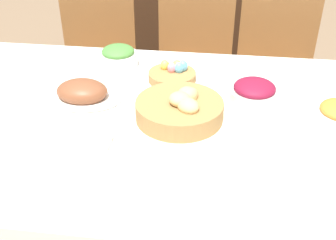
{
  "coord_description": "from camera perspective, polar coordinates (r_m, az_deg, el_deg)",
  "views": [
    {
      "loc": [
        0.17,
        -1.21,
        1.53
      ],
      "look_at": [
        0.02,
        -0.08,
        0.81
      ],
      "focal_mm": 45.0,
      "sensor_mm": 36.0,
      "label": 1
    }
  ],
  "objects": [
    {
      "name": "dining_table",
      "position": [
        1.68,
        -0.27,
        -10.72
      ],
      "size": [
        1.8,
        1.11,
        0.77
      ],
      "color": "white",
      "rests_on": "ground"
    },
    {
      "name": "chair_far_center",
      "position": [
        2.36,
        3.25,
        7.41
      ],
      "size": [
        0.45,
        0.45,
        1.0
      ],
      "rotation": [
        0.0,
        0.0,
        -0.06
      ],
      "color": "brown",
      "rests_on": "ground"
    },
    {
      "name": "chair_far_left",
      "position": [
        2.46,
        -9.58,
        8.03
      ],
      "size": [
        0.45,
        0.45,
        1.0
      ],
      "rotation": [
        0.0,
        0.0,
        0.08
      ],
      "color": "brown",
      "rests_on": "ground"
    },
    {
      "name": "chair_far_right",
      "position": [
        2.38,
        14.33,
        6.58
      ],
      "size": [
        0.42,
        0.42,
        1.0
      ],
      "rotation": [
        0.0,
        0.0,
        -0.01
      ],
      "color": "brown",
      "rests_on": "ground"
    },
    {
      "name": "sideboard",
      "position": [
        3.09,
        0.17,
        12.45
      ],
      "size": [
        1.12,
        0.44,
        0.94
      ],
      "color": "#3D2616",
      "rests_on": "ground"
    },
    {
      "name": "bread_basket",
      "position": [
        1.41,
        1.7,
        1.57
      ],
      "size": [
        0.3,
        0.3,
        0.11
      ],
      "color": "#9E7542",
      "rests_on": "dining_table"
    },
    {
      "name": "egg_basket",
      "position": [
        1.67,
        0.67,
        6.2
      ],
      "size": [
        0.19,
        0.19,
        0.08
      ],
      "color": "#9E7542",
      "rests_on": "dining_table"
    },
    {
      "name": "ham_platter",
      "position": [
        1.56,
        -11.54,
        3.64
      ],
      "size": [
        0.29,
        0.2,
        0.08
      ],
      "color": "silver",
      "rests_on": "dining_table"
    },
    {
      "name": "green_salad_bowl",
      "position": [
        1.79,
        -6.74,
        8.52
      ],
      "size": [
        0.16,
        0.16,
        0.09
      ],
      "color": "silver",
      "rests_on": "dining_table"
    },
    {
      "name": "beet_salad_bowl",
      "position": [
        1.53,
        11.57,
        3.59
      ],
      "size": [
        0.17,
        0.17,
        0.09
      ],
      "color": "silver",
      "rests_on": "dining_table"
    },
    {
      "name": "dinner_plate",
      "position": [
        1.15,
        -0.74,
        -8.59
      ],
      "size": [
        0.27,
        0.27,
        0.01
      ],
      "color": "silver",
      "rests_on": "dining_table"
    },
    {
      "name": "fork",
      "position": [
        1.18,
        -8.43,
        -7.93
      ],
      "size": [
        0.01,
        0.17,
        0.0
      ],
      "rotation": [
        0.0,
        0.0,
        0.02
      ],
      "color": "silver",
      "rests_on": "dining_table"
    },
    {
      "name": "knife",
      "position": [
        1.15,
        7.23,
        -9.3
      ],
      "size": [
        0.01,
        0.17,
        0.0
      ],
      "rotation": [
        0.0,
        0.0,
        0.02
      ],
      "color": "silver",
      "rests_on": "dining_table"
    },
    {
      "name": "spoon",
      "position": [
        1.15,
        8.74,
        -9.4
      ],
      "size": [
        0.01,
        0.17,
        0.0
      ],
      "rotation": [
        0.0,
        0.0,
        -0.02
      ],
      "color": "silver",
      "rests_on": "dining_table"
    },
    {
      "name": "drinking_cup",
      "position": [
        1.26,
        12.31,
        -3.26
      ],
      "size": [
        0.07,
        0.07,
        0.08
      ],
      "color": "silver",
      "rests_on": "dining_table"
    },
    {
      "name": "butter_dish",
      "position": [
        1.32,
        -10.29,
        -2.59
      ],
      "size": [
        0.12,
        0.07,
        0.03
      ],
      "color": "silver",
      "rests_on": "dining_table"
    }
  ]
}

